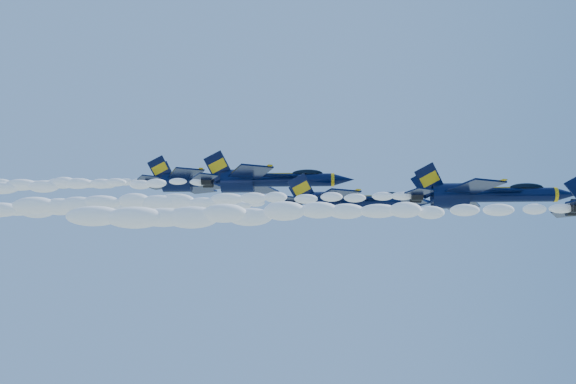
{
  "coord_description": "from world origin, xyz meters",
  "views": [
    {
      "loc": [
        -9.29,
        -66.07,
        137.22
      ],
      "look_at": [
        -12.04,
        5.64,
        153.72
      ],
      "focal_mm": 45.0,
      "sensor_mm": 36.0,
      "label": 1
    }
  ],
  "objects_px": {
    "jet_fourth": "(268,180)",
    "jet_fifth": "(204,181)",
    "jet_second": "(483,195)",
    "jet_third": "(350,202)"
  },
  "relations": [
    {
      "from": "jet_second",
      "to": "jet_third",
      "type": "distance_m",
      "value": 14.69
    },
    {
      "from": "jet_third",
      "to": "jet_fourth",
      "type": "height_order",
      "value": "jet_fourth"
    },
    {
      "from": "jet_fifth",
      "to": "jet_third",
      "type": "bearing_deg",
      "value": -42.35
    },
    {
      "from": "jet_third",
      "to": "jet_fourth",
      "type": "bearing_deg",
      "value": 141.29
    },
    {
      "from": "jet_third",
      "to": "jet_fifth",
      "type": "relative_size",
      "value": 0.9
    },
    {
      "from": "jet_second",
      "to": "jet_fourth",
      "type": "xyz_separation_m",
      "value": [
        -20.52,
        16.21,
        5.58
      ]
    },
    {
      "from": "jet_third",
      "to": "jet_fourth",
      "type": "xyz_separation_m",
      "value": [
        -8.99,
        7.21,
        4.24
      ]
    },
    {
      "from": "jet_fourth",
      "to": "jet_fifth",
      "type": "height_order",
      "value": "jet_fifth"
    },
    {
      "from": "jet_second",
      "to": "jet_fifth",
      "type": "distance_m",
      "value": 39.52
    },
    {
      "from": "jet_second",
      "to": "jet_fifth",
      "type": "xyz_separation_m",
      "value": [
        -29.37,
        25.27,
        7.77
      ]
    }
  ]
}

